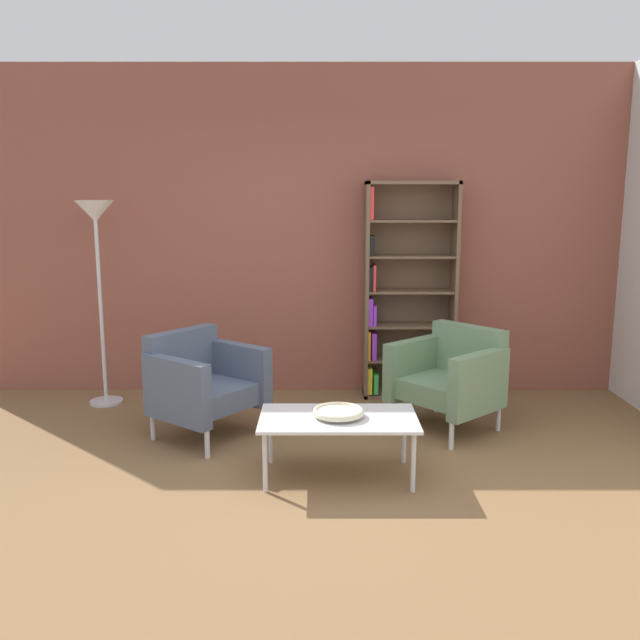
{
  "coord_description": "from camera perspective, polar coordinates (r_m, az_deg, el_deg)",
  "views": [
    {
      "loc": [
        0.11,
        -3.66,
        1.79
      ],
      "look_at": [
        0.09,
        0.84,
        0.95
      ],
      "focal_mm": 37.96,
      "sensor_mm": 36.0,
      "label": 1
    }
  ],
  "objects": [
    {
      "name": "bookshelf_tall",
      "position": [
        6.03,
        7.42,
        2.28
      ],
      "size": [
        0.8,
        0.3,
        1.9
      ],
      "color": "brown",
      "rests_on": "ground_plane"
    },
    {
      "name": "brick_back_panel",
      "position": [
        6.13,
        -0.79,
        7.39
      ],
      "size": [
        6.4,
        0.12,
        2.9
      ],
      "primitive_type": "cube",
      "color": "brown",
      "rests_on": "ground_plane"
    },
    {
      "name": "floor_lamp_torchiere",
      "position": [
        5.96,
        -18.06,
        6.77
      ],
      "size": [
        0.32,
        0.32,
        1.74
      ],
      "color": "silver",
      "rests_on": "ground_plane"
    },
    {
      "name": "ground_plane",
      "position": [
        4.08,
        -1.4,
        -15.47
      ],
      "size": [
        8.32,
        8.32,
        0.0
      ],
      "primitive_type": "plane",
      "color": "brown"
    },
    {
      "name": "armchair_by_bookshelf",
      "position": [
        5.31,
        11.18,
        -4.66
      ],
      "size": [
        0.95,
        0.95,
        0.78
      ],
      "rotation": [
        0.0,
        0.0,
        -0.84
      ],
      "color": "slate",
      "rests_on": "ground_plane"
    },
    {
      "name": "coffee_table_low",
      "position": [
        4.34,
        1.82,
        -8.57
      ],
      "size": [
        1.0,
        0.56,
        0.4
      ],
      "color": "silver",
      "rests_on": "ground_plane"
    },
    {
      "name": "decorative_bowl",
      "position": [
        4.32,
        1.82,
        -7.74
      ],
      "size": [
        0.32,
        0.32,
        0.05
      ],
      "color": "beige",
      "rests_on": "coffee_table_low"
    },
    {
      "name": "armchair_spare_guest",
      "position": [
        5.12,
        -9.6,
        -5.15
      ],
      "size": [
        0.94,
        0.95,
        0.78
      ],
      "rotation": [
        0.0,
        0.0,
        0.91
      ],
      "color": "#4C566B",
      "rests_on": "ground_plane"
    }
  ]
}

